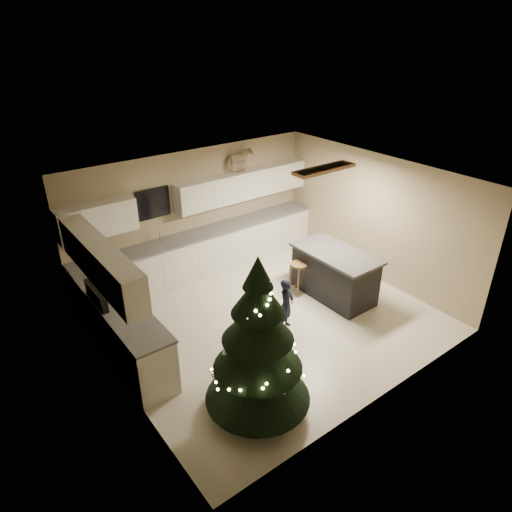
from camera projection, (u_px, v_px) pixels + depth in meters
name	position (u px, v px, depth m)	size (l,w,h in m)	color
ground_plane	(268.00, 319.00, 8.32)	(5.50, 5.50, 0.00)	beige
room_shell	(270.00, 231.00, 7.53)	(5.52, 5.02, 2.61)	tan
cabinetry	(177.00, 263.00, 8.65)	(5.50, 3.20, 2.00)	silver
island	(334.00, 274.00, 8.83)	(0.90, 1.70, 0.95)	black
bar_stool	(299.00, 271.00, 8.89)	(0.35, 0.35, 0.67)	brown
christmas_tree	(258.00, 352.00, 5.96)	(1.51, 1.45, 2.41)	#3F2816
toddler	(286.00, 304.00, 7.88)	(0.35, 0.23, 0.95)	black
rocking_horse	(240.00, 160.00, 9.50)	(0.57, 0.28, 0.50)	brown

